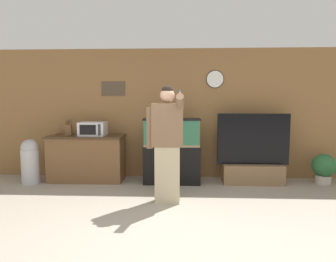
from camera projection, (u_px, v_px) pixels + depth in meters
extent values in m
plane|color=gray|center=(158.00, 240.00, 3.39)|extent=(18.00, 18.00, 0.00)
cube|color=olive|center=(169.00, 114.00, 6.09)|extent=(10.00, 0.06, 2.60)
cube|color=#4C3D2D|center=(113.00, 89.00, 6.05)|extent=(0.48, 0.02, 0.28)
cylinder|color=white|center=(215.00, 79.00, 5.94)|extent=(0.33, 0.03, 0.33)
cylinder|color=black|center=(215.00, 79.00, 5.94)|extent=(0.35, 0.01, 0.35)
cube|color=brown|center=(87.00, 159.00, 5.87)|extent=(1.42, 0.58, 0.86)
cube|color=#3D2A19|center=(86.00, 136.00, 5.82)|extent=(1.46, 0.62, 0.03)
cube|color=silver|center=(93.00, 129.00, 5.78)|extent=(0.50, 0.36, 0.26)
cube|color=black|center=(88.00, 130.00, 5.59)|extent=(0.31, 0.01, 0.18)
cube|color=#2D2D33|center=(99.00, 130.00, 5.58)|extent=(0.05, 0.01, 0.21)
cube|color=brown|center=(68.00, 130.00, 5.83)|extent=(0.13, 0.09, 0.21)
cylinder|color=brown|center=(66.00, 123.00, 5.82)|extent=(0.02, 0.02, 0.07)
cylinder|color=brown|center=(67.00, 122.00, 5.82)|extent=(0.02, 0.02, 0.10)
cylinder|color=brown|center=(68.00, 123.00, 5.82)|extent=(0.02, 0.02, 0.08)
cylinder|color=brown|center=(69.00, 122.00, 5.82)|extent=(0.02, 0.02, 0.10)
cylinder|color=brown|center=(71.00, 123.00, 5.82)|extent=(0.02, 0.02, 0.07)
cylinder|color=brown|center=(67.00, 122.00, 5.86)|extent=(0.02, 0.02, 0.09)
cylinder|color=brown|center=(68.00, 122.00, 5.85)|extent=(0.02, 0.02, 0.10)
cylinder|color=brown|center=(69.00, 122.00, 5.85)|extent=(0.02, 0.02, 0.08)
cylinder|color=brown|center=(70.00, 123.00, 5.85)|extent=(0.02, 0.02, 0.08)
cylinder|color=brown|center=(71.00, 122.00, 5.85)|extent=(0.02, 0.02, 0.11)
cube|color=black|center=(172.00, 164.00, 5.71)|extent=(1.07, 0.43, 0.72)
cube|color=#937F5B|center=(172.00, 145.00, 5.67)|extent=(1.04, 0.42, 0.04)
cube|color=#2D6B4C|center=(172.00, 132.00, 5.65)|extent=(1.03, 0.41, 0.50)
cube|color=black|center=(172.00, 119.00, 5.62)|extent=(1.07, 0.43, 0.03)
cube|color=brown|center=(252.00, 174.00, 5.69)|extent=(1.13, 0.40, 0.37)
cube|color=black|center=(253.00, 139.00, 5.62)|extent=(1.33, 0.05, 0.94)
cube|color=black|center=(253.00, 139.00, 5.65)|extent=(1.36, 0.01, 0.97)
cube|color=#BCAD89|center=(167.00, 174.00, 4.61)|extent=(0.38, 0.21, 0.88)
cube|color=brown|center=(167.00, 125.00, 4.53)|extent=(0.47, 0.23, 0.66)
sphere|color=tan|center=(167.00, 95.00, 4.49)|extent=(0.22, 0.22, 0.22)
sphere|color=black|center=(167.00, 91.00, 4.48)|extent=(0.18, 0.18, 0.18)
cylinder|color=brown|center=(150.00, 128.00, 4.55)|extent=(0.12, 0.12, 0.62)
cylinder|color=brown|center=(180.00, 103.00, 4.35)|extent=(0.11, 0.34, 0.29)
cylinder|color=white|center=(180.00, 96.00, 4.32)|extent=(0.02, 0.06, 0.11)
cylinder|color=#2856B2|center=(180.00, 92.00, 4.29)|extent=(0.02, 0.03, 0.05)
cylinder|color=#B2A899|center=(323.00, 179.00, 5.67)|extent=(0.29, 0.29, 0.16)
sphere|color=#286033|center=(324.00, 166.00, 5.64)|extent=(0.44, 0.44, 0.44)
cylinder|color=#B7B7BC|center=(30.00, 166.00, 5.69)|extent=(0.33, 0.33, 0.64)
sphere|color=#ADADB2|center=(30.00, 148.00, 5.65)|extent=(0.32, 0.32, 0.32)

